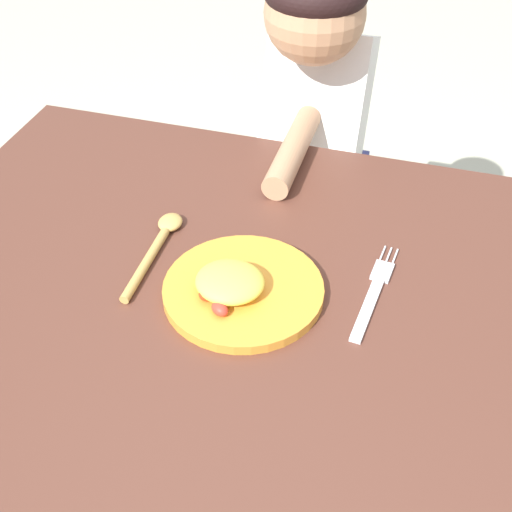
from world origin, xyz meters
TOP-DOWN VIEW (x-y plane):
  - dining_table at (0.00, 0.00)m, footprint 1.19×0.87m
  - plate at (-0.04, 0.01)m, footprint 0.23×0.23m
  - fork at (0.15, 0.07)m, footprint 0.04×0.21m
  - spoon at (-0.19, 0.07)m, footprint 0.04×0.21m
  - person at (-0.05, 0.57)m, footprint 0.21×0.45m

SIDE VIEW (x-z plane):
  - person at x=-0.05m, z-range 0.04..1.03m
  - dining_table at x=0.00m, z-range 0.24..0.91m
  - fork at x=0.15m, z-range 0.67..0.68m
  - spoon at x=-0.19m, z-range 0.67..0.69m
  - plate at x=-0.04m, z-range 0.66..0.71m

